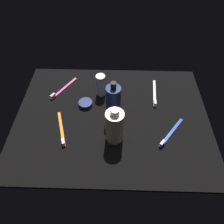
# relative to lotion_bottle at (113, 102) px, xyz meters

# --- Properties ---
(ground_plane) EXTENTS (0.84, 0.64, 0.01)m
(ground_plane) POSITION_rel_lotion_bottle_xyz_m (0.01, 0.01, -0.09)
(ground_plane) COLOR black
(lotion_bottle) EXTENTS (0.06, 0.06, 0.19)m
(lotion_bottle) POSITION_rel_lotion_bottle_xyz_m (0.00, 0.00, 0.00)
(lotion_bottle) COLOR #181E51
(lotion_bottle) RESTS_ON ground_plane
(bodywash_bottle) EXTENTS (0.07, 0.07, 0.17)m
(bodywash_bottle) POSITION_rel_lotion_bottle_xyz_m (-0.01, 0.12, -0.01)
(bodywash_bottle) COLOR silver
(bodywash_bottle) RESTS_ON ground_plane
(deodorant_stick) EXTENTS (0.04, 0.04, 0.11)m
(deodorant_stick) POSITION_rel_lotion_bottle_xyz_m (0.06, -0.13, -0.03)
(deodorant_stick) COLOR silver
(deodorant_stick) RESTS_ON ground_plane
(toothbrush_blue) EXTENTS (0.12, 0.15, 0.02)m
(toothbrush_blue) POSITION_rel_lotion_bottle_xyz_m (-0.23, 0.10, -0.08)
(toothbrush_blue) COLOR blue
(toothbrush_blue) RESTS_ON ground_plane
(toothbrush_white) EXTENTS (0.03, 0.18, 0.02)m
(toothbrush_white) POSITION_rel_lotion_bottle_xyz_m (-0.19, -0.13, -0.08)
(toothbrush_white) COLOR white
(toothbrush_white) RESTS_ON ground_plane
(toothbrush_pink) EXTENTS (0.11, 0.16, 0.02)m
(toothbrush_pink) POSITION_rel_lotion_bottle_xyz_m (0.25, -0.15, -0.08)
(toothbrush_pink) COLOR #E55999
(toothbrush_pink) RESTS_ON ground_plane
(toothbrush_orange) EXTENTS (0.07, 0.18, 0.02)m
(toothbrush_orange) POSITION_rel_lotion_bottle_xyz_m (0.21, 0.09, -0.08)
(toothbrush_orange) COLOR orange
(toothbrush_orange) RESTS_ON ground_plane
(cream_tin_left) EXTENTS (0.06, 0.06, 0.02)m
(cream_tin_left) POSITION_rel_lotion_bottle_xyz_m (0.13, -0.06, -0.07)
(cream_tin_left) COLOR navy
(cream_tin_left) RESTS_ON ground_plane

